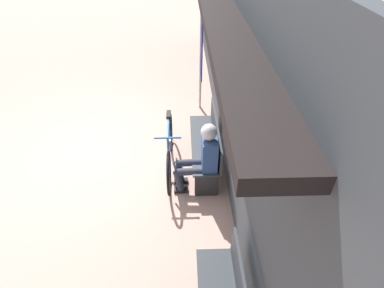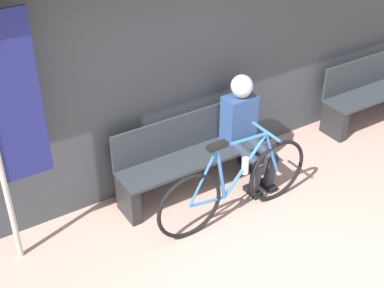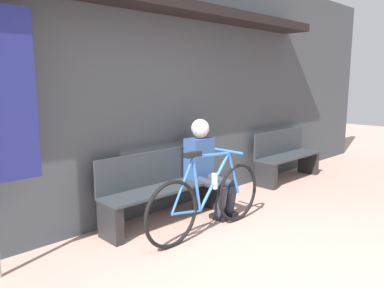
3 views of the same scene
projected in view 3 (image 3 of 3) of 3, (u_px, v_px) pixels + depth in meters
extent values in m
cube|color=#3D4247|center=(121.00, 85.00, 4.26)|extent=(12.00, 0.12, 3.20)
cube|color=#2D3338|center=(166.00, 188.00, 4.37)|extent=(1.61, 0.42, 0.03)
cube|color=#2D3338|center=(155.00, 167.00, 4.47)|extent=(1.61, 0.03, 0.40)
cube|color=#232326|center=(110.00, 223.00, 3.88)|extent=(0.10, 0.36, 0.40)
cube|color=#232326|center=(210.00, 192.00, 4.93)|extent=(0.10, 0.36, 0.40)
torus|color=black|center=(172.00, 214.00, 3.70)|extent=(0.69, 0.04, 0.69)
torus|color=black|center=(238.00, 192.00, 4.43)|extent=(0.69, 0.04, 0.69)
cylinder|color=blue|center=(212.00, 155.00, 4.01)|extent=(0.57, 0.03, 0.07)
cylinder|color=blue|center=(215.00, 181.00, 4.10)|extent=(0.49, 0.03, 0.59)
cylinder|color=blue|center=(196.00, 184.00, 3.90)|extent=(0.14, 0.03, 0.61)
cylinder|color=blue|center=(186.00, 212.00, 3.85)|extent=(0.40, 0.03, 0.09)
cylinder|color=blue|center=(183.00, 185.00, 3.76)|extent=(0.31, 0.02, 0.55)
cylinder|color=blue|center=(233.00, 173.00, 4.32)|extent=(0.22, 0.03, 0.51)
cube|color=black|center=(193.00, 155.00, 3.81)|extent=(0.20, 0.07, 0.05)
cylinder|color=blue|center=(229.00, 151.00, 4.21)|extent=(0.03, 0.40, 0.03)
cylinder|color=beige|center=(215.00, 181.00, 4.10)|extent=(0.07, 0.07, 0.17)
cylinder|color=#2D3342|center=(209.00, 183.00, 4.56)|extent=(0.11, 0.45, 0.13)
cylinder|color=#2D3342|center=(220.00, 202.00, 4.45)|extent=(0.11, 0.17, 0.37)
cube|color=black|center=(218.00, 217.00, 4.51)|extent=(0.10, 0.22, 0.06)
cylinder|color=#2D3342|center=(220.00, 180.00, 4.69)|extent=(0.11, 0.45, 0.13)
cylinder|color=#2D3342|center=(231.00, 198.00, 4.59)|extent=(0.11, 0.17, 0.37)
cube|color=black|center=(229.00, 213.00, 4.64)|extent=(0.10, 0.22, 0.06)
cube|color=#2D4C84|center=(199.00, 158.00, 4.77)|extent=(0.34, 0.22, 0.51)
sphere|color=tan|center=(200.00, 130.00, 4.69)|extent=(0.20, 0.20, 0.20)
sphere|color=silver|center=(200.00, 128.00, 4.69)|extent=(0.23, 0.23, 0.23)
cube|color=#2D3338|center=(289.00, 156.00, 6.24)|extent=(1.42, 0.42, 0.03)
cube|color=#2D3338|center=(280.00, 142.00, 6.34)|extent=(1.42, 0.03, 0.40)
cube|color=#232326|center=(266.00, 175.00, 5.82)|extent=(0.10, 0.36, 0.40)
cube|color=#232326|center=(308.00, 162.00, 6.73)|extent=(0.10, 0.36, 0.40)
cube|color=navy|center=(12.00, 95.00, 3.09)|extent=(0.40, 0.02, 1.44)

